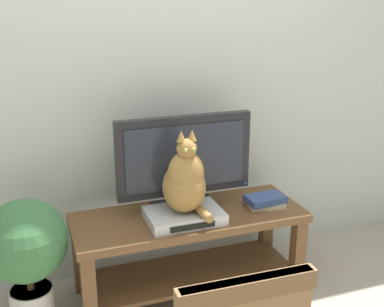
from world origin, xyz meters
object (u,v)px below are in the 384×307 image
at_px(tv_stand, 189,238).
at_px(cat, 185,181).
at_px(media_box, 184,216).
at_px(potted_plant, 27,250).
at_px(book_stack, 265,201).
at_px(tv, 184,161).

distance_m(tv_stand, cat, 0.40).
xyz_separation_m(media_box, cat, (0.00, -0.01, 0.20)).
bearing_deg(potted_plant, book_stack, 0.02).
relative_size(media_box, book_stack, 1.78).
height_order(media_box, cat, cat).
bearing_deg(media_box, book_stack, 3.13).
bearing_deg(potted_plant, media_box, -1.88).
bearing_deg(book_stack, cat, -175.43).
xyz_separation_m(book_stack, potted_plant, (-1.31, -0.00, -0.07)).
height_order(tv_stand, book_stack, book_stack).
bearing_deg(cat, media_box, 94.88).
xyz_separation_m(media_box, book_stack, (0.50, 0.03, 0.00)).
bearing_deg(media_box, tv_stand, 54.60).
height_order(tv, cat, tv).
xyz_separation_m(tv, media_box, (-0.05, -0.15, -0.26)).
height_order(book_stack, potted_plant, potted_plant).
bearing_deg(media_box, cat, -85.12).
relative_size(tv_stand, potted_plant, 1.85).
relative_size(book_stack, potted_plant, 0.33).
bearing_deg(tv_stand, tv, 89.98).
xyz_separation_m(tv_stand, potted_plant, (-0.86, -0.05, 0.11)).
bearing_deg(book_stack, tv, 164.85).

